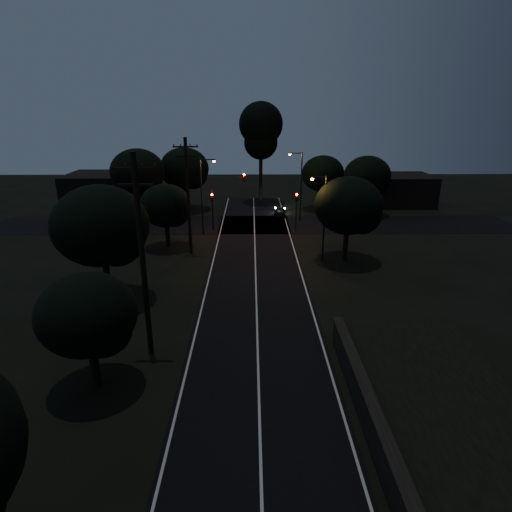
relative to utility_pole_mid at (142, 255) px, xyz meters
name	(u,v)px	position (x,y,z in m)	size (l,w,h in m)	color
road_surface	(255,256)	(6.00, 16.12, -5.73)	(60.00, 70.00, 0.03)	black
utility_pole_mid	(142,255)	(0.00, 0.00, 0.00)	(2.20, 0.30, 11.00)	black
utility_pole_far	(188,195)	(0.00, 17.00, -0.25)	(2.20, 0.30, 10.50)	black
tree_left_b	(90,317)	(-1.84, -3.09, -1.93)	(4.62, 4.62, 5.88)	black
tree_left_c	(104,228)	(-4.27, 6.87, -0.46)	(6.47, 6.47, 8.17)	black
tree_left_d	(167,207)	(-2.33, 18.90, -1.77)	(4.83, 4.83, 6.13)	black
tree_far_nw	(186,170)	(-2.78, 34.87, -0.55)	(6.33, 6.33, 8.02)	black
tree_far_w	(139,173)	(-7.77, 30.87, -0.37)	(6.48, 6.48, 8.27)	black
tree_far_ne	(324,175)	(15.20, 34.89, -1.22)	(5.53, 5.53, 6.99)	black
tree_far_e	(369,177)	(20.20, 31.88, -1.02)	(5.74, 5.74, 7.28)	black
tree_right_a	(351,207)	(14.21, 14.88, -0.92)	(5.84, 5.84, 7.43)	black
tall_pine	(261,130)	(7.00, 40.00, 4.09)	(6.00, 6.00, 13.64)	black
building_left	(107,190)	(-14.00, 37.00, -3.54)	(10.00, 8.00, 4.40)	black
building_right	(397,189)	(26.00, 38.00, -3.74)	(9.00, 7.00, 4.00)	black
signal_left	(212,204)	(1.40, 24.99, -2.90)	(0.28, 0.35, 4.10)	black
signal_right	(296,204)	(10.60, 24.99, -2.90)	(0.28, 0.35, 4.10)	black
signal_mast	(227,191)	(3.09, 24.99, -1.40)	(3.70, 0.35, 6.25)	black
streetlight_a	(203,192)	(0.69, 23.00, -1.10)	(1.66, 0.26, 8.00)	black
streetlight_b	(300,182)	(11.31, 29.00, -1.10)	(1.66, 0.26, 8.00)	black
streetlight_c	(323,212)	(11.83, 15.00, -1.39)	(1.46, 0.26, 7.50)	black
car	(280,211)	(9.20, 31.00, -5.14)	(1.42, 3.53, 1.20)	black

